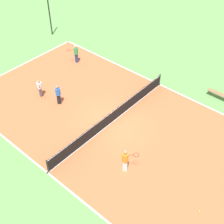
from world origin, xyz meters
TOP-DOWN VIEW (x-y plane):
  - ground_plane at (0.00, 0.00)m, footprint 80.00×80.00m
  - court_surface at (0.00, 0.00)m, footprint 11.26×20.63m
  - tennis_net at (0.00, 0.00)m, footprint 11.06×0.10m
  - bench at (6.97, -4.30)m, footprint 0.36×1.98m
  - player_far_green at (3.61, 7.10)m, footprint 0.96×0.78m
  - player_near_white at (-1.30, 5.77)m, footprint 0.83×0.94m
  - player_center_orange at (-2.52, -3.17)m, footprint 0.88×0.90m
  - player_near_blue at (-1.00, 4.10)m, footprint 0.51×0.51m
  - tennis_ball_right_alley at (2.48, 1.22)m, footprint 0.07×0.07m
  - tennis_ball_near_net at (-2.09, -7.71)m, footprint 0.07×0.07m
  - fence_post_back_right at (5.54, 12.48)m, footprint 0.12×0.12m

SIDE VIEW (x-z plane):
  - ground_plane at x=0.00m, z-range 0.00..0.00m
  - court_surface at x=0.00m, z-range 0.00..0.02m
  - tennis_ball_right_alley at x=2.48m, z-range 0.02..0.09m
  - tennis_ball_near_net at x=-2.09m, z-range 0.02..0.09m
  - bench at x=6.97m, z-range 0.17..0.62m
  - tennis_net at x=0.00m, z-range 0.03..1.00m
  - player_near_white at x=-1.30m, z-range 0.11..1.49m
  - player_near_blue at x=-1.00m, z-range 0.13..1.71m
  - player_far_green at x=3.61m, z-range 0.13..1.72m
  - player_center_orange at x=-2.52m, z-range 0.14..1.78m
  - fence_post_back_right at x=5.54m, z-range 0.00..3.92m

